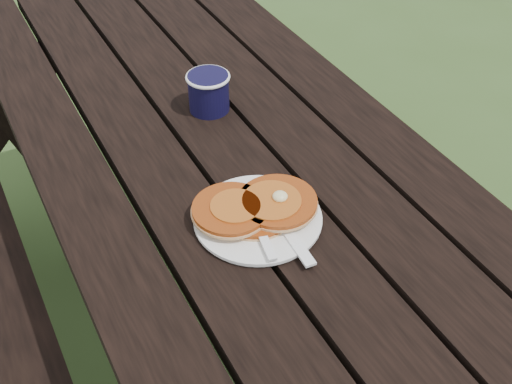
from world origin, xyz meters
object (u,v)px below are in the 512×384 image
picnic_table (225,261)px  coffee_cup (209,90)px  plate (258,219)px  pancake_stack (256,207)px

picnic_table → coffee_cup: bearing=75.3°
plate → coffee_cup: (0.07, 0.36, 0.04)m
pancake_stack → coffee_cup: size_ratio=2.32×
picnic_table → pancake_stack: size_ratio=8.09×
pancake_stack → plate: bearing=-99.4°
plate → coffee_cup: bearing=78.4°
coffee_cup → pancake_stack: bearing=-101.7°
plate → pancake_stack: pancake_stack is taller
picnic_table → plate: 0.47m
picnic_table → plate: bearing=-100.4°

